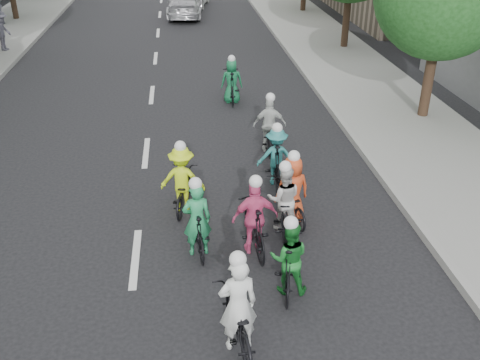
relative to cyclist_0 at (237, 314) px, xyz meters
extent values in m
plane|color=black|center=(-1.79, 2.49, -0.59)|extent=(120.00, 120.00, 0.00)
cube|color=gray|center=(6.21, 12.49, -0.51)|extent=(4.00, 80.00, 0.15)
cube|color=#999993|center=(4.26, 12.49, -0.50)|extent=(0.18, 80.00, 0.18)
cylinder|color=black|center=(-9.99, 26.49, 0.55)|extent=(0.32, 0.32, 2.27)
cylinder|color=black|center=(7.01, 9.09, 0.55)|extent=(0.32, 0.32, 2.27)
cylinder|color=black|center=(7.01, 18.09, 0.65)|extent=(0.32, 0.32, 2.48)
imported|color=black|center=(0.00, 0.03, -0.13)|extent=(0.82, 1.81, 0.92)
imported|color=white|center=(0.00, -0.07, 0.26)|extent=(0.66, 0.48, 1.69)
sphere|color=white|center=(0.00, -0.07, 1.12)|extent=(0.26, 0.26, 0.26)
imported|color=black|center=(1.06, 1.29, -0.07)|extent=(0.80, 1.79, 1.04)
imported|color=#1B7A2B|center=(1.06, 1.19, 0.13)|extent=(0.79, 0.66, 1.43)
sphere|color=white|center=(1.06, 1.19, 0.87)|extent=(0.26, 0.26, 0.26)
imported|color=black|center=(-0.79, 4.40, -0.15)|extent=(0.88, 1.76, 0.88)
imported|color=#DBFF1C|center=(-0.79, 4.30, 0.20)|extent=(1.10, 0.75, 1.57)
sphere|color=white|center=(-0.79, 4.30, 1.00)|extent=(0.26, 0.26, 0.26)
imported|color=black|center=(0.62, 2.58, -0.06)|extent=(0.66, 1.81, 1.07)
imported|color=#EF5490|center=(0.62, 2.48, 0.20)|extent=(0.96, 0.47, 1.59)
sphere|color=white|center=(0.62, 2.48, 1.02)|extent=(0.26, 0.26, 0.26)
imported|color=black|center=(1.58, 3.62, -0.17)|extent=(0.85, 1.67, 0.84)
imported|color=#DA4B23|center=(1.58, 3.52, 0.20)|extent=(0.85, 0.64, 1.57)
sphere|color=white|center=(1.58, 3.52, 1.00)|extent=(0.26, 0.26, 0.26)
imported|color=black|center=(-0.52, 2.64, -0.12)|extent=(0.61, 1.61, 0.94)
imported|color=#2A9D5E|center=(-0.52, 2.54, 0.20)|extent=(0.61, 0.44, 1.57)
sphere|color=white|center=(-0.52, 2.54, 1.00)|extent=(0.26, 0.26, 0.26)
imported|color=black|center=(1.34, 3.33, -0.09)|extent=(0.88, 1.96, 1.00)
imported|color=silver|center=(1.34, 3.23, 0.15)|extent=(0.78, 0.64, 1.48)
sphere|color=white|center=(1.34, 3.23, 0.91)|extent=(0.26, 0.26, 0.26)
imported|color=black|center=(1.54, 5.43, -0.02)|extent=(0.64, 1.90, 1.13)
imported|color=teal|center=(1.54, 5.33, 0.15)|extent=(0.98, 0.60, 1.47)
sphere|color=white|center=(1.54, 5.33, 0.90)|extent=(0.26, 0.26, 0.26)
imported|color=black|center=(1.69, 7.36, -0.16)|extent=(0.74, 1.68, 0.85)
imported|color=silver|center=(1.69, 7.26, 0.19)|extent=(0.95, 0.48, 1.56)
sphere|color=white|center=(1.69, 7.26, 0.99)|extent=(0.26, 0.26, 0.26)
imported|color=black|center=(1.04, 11.49, -0.03)|extent=(0.60, 1.89, 1.13)
imported|color=#176B3E|center=(1.04, 11.39, 0.17)|extent=(0.76, 0.51, 1.52)
sphere|color=white|center=(1.04, 11.39, 0.95)|extent=(0.26, 0.26, 0.26)
imported|color=silver|center=(-0.25, 26.58, 0.12)|extent=(2.31, 5.02, 1.42)
imported|color=#52505D|center=(-8.62, 19.09, 0.43)|extent=(0.87, 1.24, 1.75)
camera|label=1|loc=(-0.68, -6.39, 5.82)|focal=40.00mm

